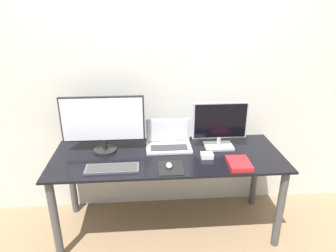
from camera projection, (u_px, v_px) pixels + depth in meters
wall_back at (164, 78)px, 2.59m from camera, size 7.00×0.05×2.50m
desk at (168, 168)px, 2.45m from camera, size 1.85×0.69×0.72m
monitor_left at (103, 122)px, 2.38m from camera, size 0.66×0.19×0.47m
monitor_right at (220, 125)px, 2.47m from camera, size 0.45×0.17×0.40m
laptop at (168, 140)px, 2.53m from camera, size 0.38×0.22×0.23m
keyboard at (112, 168)px, 2.19m from camera, size 0.39×0.14×0.02m
mousepad at (171, 168)px, 2.21m from camera, size 0.18×0.22×0.00m
mouse at (169, 165)px, 2.20m from camera, size 0.04×0.07×0.04m
book at (239, 164)px, 2.24m from camera, size 0.17×0.22×0.04m
power_brick at (207, 155)px, 2.36m from camera, size 0.09×0.07×0.04m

